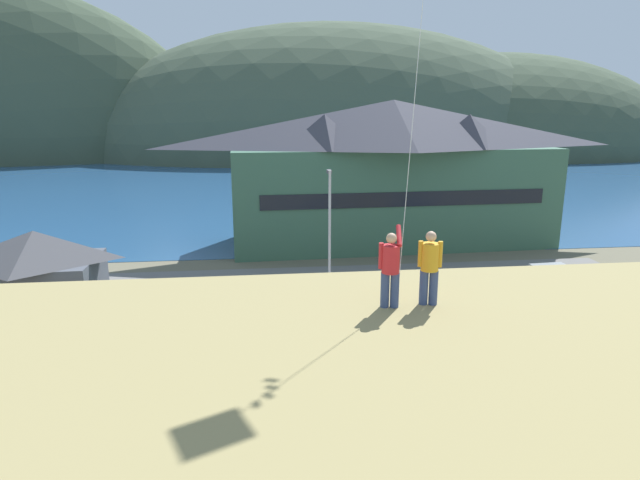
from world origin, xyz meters
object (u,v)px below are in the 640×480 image
(moored_boat_wharfside, at_px, (277,210))
(parked_car_lone_by_shed, at_px, (550,281))
(wharf_dock, at_px, (311,211))
(parked_car_back_row_left, at_px, (147,304))
(storage_shed_near_lot, at_px, (38,271))
(parking_light_pole, at_px, (330,222))
(parked_car_front_row_red, at_px, (553,339))
(parked_car_mid_row_center, at_px, (330,294))
(person_companion, at_px, (430,266))
(harbor_lodge, at_px, (392,170))
(parked_car_corner_spot, at_px, (413,329))
(person_kite_flyer, at_px, (390,267))

(moored_boat_wharfside, relative_size, parked_car_lone_by_shed, 1.98)
(wharf_dock, height_order, parked_car_back_row_left, parked_car_back_row_left)
(storage_shed_near_lot, xyz_separation_m, parking_light_pole, (15.99, 2.40, 1.84))
(parked_car_lone_by_shed, xyz_separation_m, parking_light_pole, (-12.60, 3.14, 3.18))
(moored_boat_wharfside, relative_size, parked_car_front_row_red, 1.97)
(moored_boat_wharfside, xyz_separation_m, parked_car_front_row_red, (10.88, -33.90, 0.34))
(parked_car_mid_row_center, height_order, person_companion, person_companion)
(storage_shed_near_lot, bearing_deg, parking_light_pole, 8.54)
(storage_shed_near_lot, bearing_deg, person_companion, -47.74)
(parked_car_lone_by_shed, height_order, parked_car_front_row_red, same)
(parked_car_back_row_left, distance_m, parked_car_front_row_red, 19.53)
(parked_car_mid_row_center, distance_m, parked_car_lone_by_shed, 13.11)
(harbor_lodge, bearing_deg, parked_car_front_row_red, -85.01)
(parked_car_mid_row_center, relative_size, parked_car_back_row_left, 1.00)
(parked_car_mid_row_center, xyz_separation_m, parked_car_lone_by_shed, (13.08, 0.87, 0.00))
(storage_shed_near_lot, height_order, parked_car_mid_row_center, storage_shed_near_lot)
(wharf_dock, relative_size, parked_car_back_row_left, 3.68)
(wharf_dock, xyz_separation_m, parked_car_back_row_left, (-11.25, -28.45, 0.71))
(harbor_lodge, height_order, parked_car_mid_row_center, harbor_lodge)
(parked_car_lone_by_shed, bearing_deg, wharf_dock, 112.76)
(harbor_lodge, bearing_deg, parked_car_mid_row_center, -115.02)
(parking_light_pole, bearing_deg, harbor_lodge, 59.33)
(moored_boat_wharfside, height_order, parked_car_lone_by_shed, moored_boat_wharfside)
(parked_car_lone_by_shed, distance_m, person_companion, 21.87)
(parked_car_corner_spot, height_order, parked_car_front_row_red, same)
(parked_car_lone_by_shed, bearing_deg, person_kite_flyer, -129.77)
(wharf_dock, xyz_separation_m, parking_light_pole, (-1.22, -23.99, 3.89))
(parked_car_lone_by_shed, distance_m, parking_light_pole, 13.37)
(person_kite_flyer, bearing_deg, parked_car_front_row_red, 42.68)
(wharf_dock, distance_m, person_companion, 44.23)
(moored_boat_wharfside, relative_size, parked_car_mid_row_center, 2.00)
(person_kite_flyer, height_order, person_companion, person_kite_flyer)
(parked_car_back_row_left, distance_m, person_kite_flyer, 18.71)
(harbor_lodge, distance_m, parked_car_mid_row_center, 17.28)
(moored_boat_wharfside, xyz_separation_m, parked_car_corner_spot, (5.10, -32.19, 0.34))
(person_companion, bearing_deg, parked_car_lone_by_shed, 52.08)
(parked_car_back_row_left, bearing_deg, harbor_lodge, 43.01)
(parked_car_lone_by_shed, height_order, person_companion, person_companion)
(storage_shed_near_lot, bearing_deg, parked_car_mid_row_center, -5.92)
(storage_shed_near_lot, bearing_deg, wharf_dock, 56.90)
(parked_car_front_row_red, distance_m, parking_light_pole, 14.10)
(storage_shed_near_lot, distance_m, parked_car_corner_spot, 19.85)
(parking_light_pole, xyz_separation_m, person_companion, (-0.29, -19.67, 3.05))
(wharf_dock, height_order, parked_car_mid_row_center, parked_car_mid_row_center)
(parked_car_corner_spot, relative_size, parked_car_front_row_red, 0.98)
(parking_light_pole, relative_size, person_kite_flyer, 3.88)
(parking_light_pole, bearing_deg, moored_boat_wharfside, 96.11)
(parked_car_mid_row_center, xyz_separation_m, parked_car_front_row_red, (8.90, -6.85, 0.00))
(parked_car_mid_row_center, height_order, parked_car_back_row_left, same)
(parked_car_back_row_left, height_order, parked_car_corner_spot, same)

